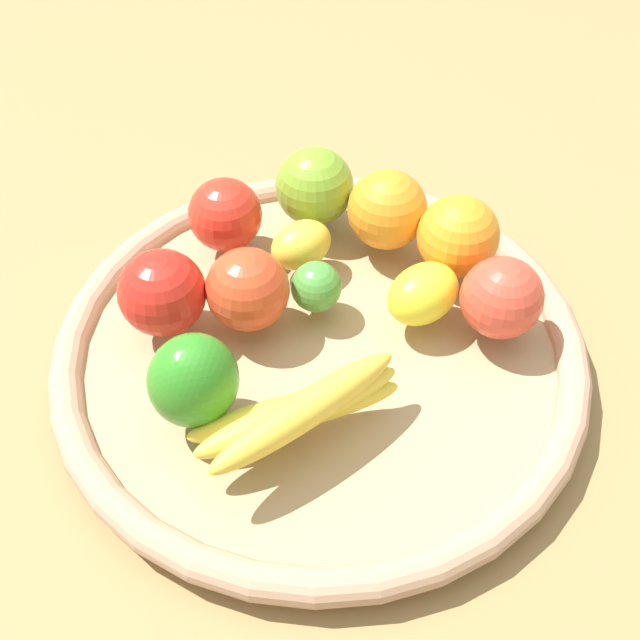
{
  "coord_description": "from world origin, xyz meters",
  "views": [
    {
      "loc": [
        -0.44,
        -0.1,
        0.56
      ],
      "look_at": [
        0.0,
        0.0,
        0.06
      ],
      "focal_mm": 43.6,
      "sensor_mm": 36.0,
      "label": 1
    }
  ],
  "objects_px": {
    "apple_4": "(162,293)",
    "banana_bunch": "(299,411)",
    "orange_1": "(458,236)",
    "orange_0": "(387,210)",
    "lemon_0": "(301,245)",
    "lime_0": "(316,287)",
    "lemon_1": "(423,294)",
    "bell_pepper": "(194,381)",
    "apple_0": "(314,186)",
    "apple_1": "(248,289)",
    "apple_2": "(502,298)",
    "apple_3": "(225,215)"
  },
  "relations": [
    {
      "from": "bell_pepper",
      "to": "apple_0",
      "type": "bearing_deg",
      "value": 39.36
    },
    {
      "from": "orange_1",
      "to": "lemon_0",
      "type": "bearing_deg",
      "value": 100.06
    },
    {
      "from": "bell_pepper",
      "to": "apple_2",
      "type": "height_order",
      "value": "bell_pepper"
    },
    {
      "from": "lemon_1",
      "to": "lime_0",
      "type": "distance_m",
      "value": 0.1
    },
    {
      "from": "lemon_1",
      "to": "apple_0",
      "type": "relative_size",
      "value": 0.91
    },
    {
      "from": "apple_3",
      "to": "orange_0",
      "type": "height_order",
      "value": "orange_0"
    },
    {
      "from": "apple_0",
      "to": "apple_1",
      "type": "bearing_deg",
      "value": 169.89
    },
    {
      "from": "lemon_0",
      "to": "apple_0",
      "type": "xyz_separation_m",
      "value": [
        0.07,
        0.0,
        0.02
      ]
    },
    {
      "from": "lemon_0",
      "to": "apple_1",
      "type": "xyz_separation_m",
      "value": [
        -0.08,
        0.03,
        0.01
      ]
    },
    {
      "from": "apple_1",
      "to": "orange_1",
      "type": "relative_size",
      "value": 0.96
    },
    {
      "from": "banana_bunch",
      "to": "apple_1",
      "type": "bearing_deg",
      "value": 33.24
    },
    {
      "from": "apple_1",
      "to": "apple_2",
      "type": "xyz_separation_m",
      "value": [
        0.04,
        -0.22,
        -0.0
      ]
    },
    {
      "from": "bell_pepper",
      "to": "lemon_0",
      "type": "height_order",
      "value": "bell_pepper"
    },
    {
      "from": "orange_1",
      "to": "orange_0",
      "type": "bearing_deg",
      "value": 71.3
    },
    {
      "from": "apple_0",
      "to": "lime_0",
      "type": "bearing_deg",
      "value": -166.85
    },
    {
      "from": "banana_bunch",
      "to": "apple_2",
      "type": "height_order",
      "value": "apple_2"
    },
    {
      "from": "lemon_1",
      "to": "banana_bunch",
      "type": "height_order",
      "value": "banana_bunch"
    },
    {
      "from": "lemon_0",
      "to": "orange_1",
      "type": "height_order",
      "value": "orange_1"
    },
    {
      "from": "lemon_0",
      "to": "apple_0",
      "type": "distance_m",
      "value": 0.07
    },
    {
      "from": "bell_pepper",
      "to": "apple_2",
      "type": "relative_size",
      "value": 1.15
    },
    {
      "from": "apple_4",
      "to": "banana_bunch",
      "type": "bearing_deg",
      "value": -121.9
    },
    {
      "from": "apple_0",
      "to": "orange_1",
      "type": "height_order",
      "value": "apple_0"
    },
    {
      "from": "lemon_1",
      "to": "lime_0",
      "type": "relative_size",
      "value": 1.54
    },
    {
      "from": "lemon_1",
      "to": "orange_1",
      "type": "relative_size",
      "value": 0.93
    },
    {
      "from": "lemon_0",
      "to": "lime_0",
      "type": "relative_size",
      "value": 1.32
    },
    {
      "from": "bell_pepper",
      "to": "apple_4",
      "type": "height_order",
      "value": "bell_pepper"
    },
    {
      "from": "banana_bunch",
      "to": "apple_0",
      "type": "height_order",
      "value": "apple_0"
    },
    {
      "from": "bell_pepper",
      "to": "lime_0",
      "type": "relative_size",
      "value": 1.79
    },
    {
      "from": "apple_2",
      "to": "banana_bunch",
      "type": "bearing_deg",
      "value": 135.23
    },
    {
      "from": "apple_0",
      "to": "orange_1",
      "type": "relative_size",
      "value": 1.02
    },
    {
      "from": "apple_4",
      "to": "orange_0",
      "type": "bearing_deg",
      "value": -48.94
    },
    {
      "from": "banana_bunch",
      "to": "apple_1",
      "type": "xyz_separation_m",
      "value": [
        0.11,
        0.07,
        0.01
      ]
    },
    {
      "from": "lemon_1",
      "to": "apple_1",
      "type": "relative_size",
      "value": 0.96
    },
    {
      "from": "lemon_1",
      "to": "banana_bunch",
      "type": "relative_size",
      "value": 0.43
    },
    {
      "from": "bell_pepper",
      "to": "apple_4",
      "type": "relative_size",
      "value": 1.08
    },
    {
      "from": "lemon_1",
      "to": "apple_2",
      "type": "distance_m",
      "value": 0.07
    },
    {
      "from": "lemon_0",
      "to": "apple_1",
      "type": "height_order",
      "value": "apple_1"
    },
    {
      "from": "apple_1",
      "to": "apple_3",
      "type": "bearing_deg",
      "value": 27.52
    },
    {
      "from": "apple_4",
      "to": "apple_2",
      "type": "xyz_separation_m",
      "value": [
        0.06,
        -0.29,
        -0.0
      ]
    },
    {
      "from": "apple_1",
      "to": "bell_pepper",
      "type": "bearing_deg",
      "value": 173.37
    },
    {
      "from": "lemon_1",
      "to": "orange_1",
      "type": "xyz_separation_m",
      "value": [
        0.07,
        -0.02,
        0.01
      ]
    },
    {
      "from": "bell_pepper",
      "to": "banana_bunch",
      "type": "height_order",
      "value": "bell_pepper"
    },
    {
      "from": "apple_4",
      "to": "apple_3",
      "type": "bearing_deg",
      "value": -10.91
    },
    {
      "from": "apple_4",
      "to": "lemon_0",
      "type": "bearing_deg",
      "value": -44.43
    },
    {
      "from": "lime_0",
      "to": "apple_4",
      "type": "bearing_deg",
      "value": 111.7
    },
    {
      "from": "orange_1",
      "to": "lemon_1",
      "type": "bearing_deg",
      "value": 161.7
    },
    {
      "from": "lemon_0",
      "to": "orange_0",
      "type": "xyz_separation_m",
      "value": [
        0.05,
        -0.07,
        0.02
      ]
    },
    {
      "from": "lemon_0",
      "to": "lime_0",
      "type": "xyz_separation_m",
      "value": [
        -0.05,
        -0.03,
        0.0
      ]
    },
    {
      "from": "apple_4",
      "to": "apple_0",
      "type": "distance_m",
      "value": 0.2
    },
    {
      "from": "apple_3",
      "to": "lemon_0",
      "type": "bearing_deg",
      "value": -99.21
    }
  ]
}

